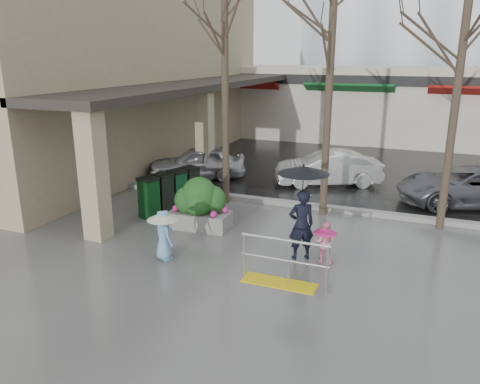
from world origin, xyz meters
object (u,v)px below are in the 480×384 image
Objects in this scene: car_b at (328,168)px; car_c at (471,186)px; woman at (302,204)px; car_a at (197,163)px; handrail at (282,268)px; tree_west at (225,40)px; child_blue at (163,230)px; tree_midwest at (332,33)px; planter at (200,204)px; tree_mideast at (463,47)px; news_boxes at (170,191)px; child_pink at (325,239)px.

car_c is (4.75, -0.75, 0.00)m from car_b.
woman is 0.62× the size of car_a.
handrail is 0.28× the size of tree_west.
car_a is at bearing -35.14° from child_blue.
planter is at bearing -140.58° from tree_midwest.
child_blue is at bearing -39.44° from car_b.
tree_west is at bearing -180.00° from tree_mideast.
planter is 5.47m from car_a.
handrail is at bearing -88.09° from tree_midwest.
tree_west is 6.19m from car_b.
child_blue is 0.54× the size of news_boxes.
news_boxes is 0.61× the size of car_a.
child_blue is 7.54m from car_a.
news_boxes is at bearing 146.27° from planter.
tree_mideast is (3.14, 4.80, 4.48)m from handrail.
child_blue is 3.62m from news_boxes.
car_b is at bearing 138.71° from tree_mideast.
tree_west is at bearing 124.99° from handrail.
tree_mideast is 6.47× the size of child_pink.
news_boxes is at bearing -169.75° from tree_mideast.
woman reaches higher than child_pink.
tree_mideast reaches higher than handrail.
tree_west is 9.03m from car_c.
tree_west is 1.50× the size of car_c.
woman is at bearing -5.78° from news_boxes.
news_boxes is 0.50× the size of car_c.
car_a is at bearing -102.84° from car_b.
tree_mideast is 3.79× the size of planter.
planter is at bearing -52.07° from child_blue.
car_c is at bearing 32.07° from tree_midwest.
handrail is at bearing -55.01° from tree_west.
news_boxes is (-1.52, 1.01, -0.08)m from planter.
car_c reaches higher than child_blue.
car_c is at bearing 61.47° from handrail.
handrail is 0.50× the size of car_b.
car_c is (4.20, 2.63, -4.60)m from tree_midwest.
woman is at bearing -123.44° from child_blue.
car_c is at bearing -156.21° from woman.
tree_midwest is 5.75× the size of child_blue.
child_blue is at bearing -121.20° from tree_midwest.
car_c is (8.66, 4.04, 0.01)m from news_boxes.
car_a is at bearing -106.32° from car_c.
child_blue is (-2.98, -1.23, -0.61)m from woman.
tree_mideast reaches higher than child_blue.
child_blue is 8.31m from car_b.
planter is 0.38× the size of car_c.
car_a reaches higher than news_boxes.
car_a is 0.82× the size of car_c.
tree_mideast is 10.03m from car_a.
tree_mideast is 1.76× the size of car_a.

